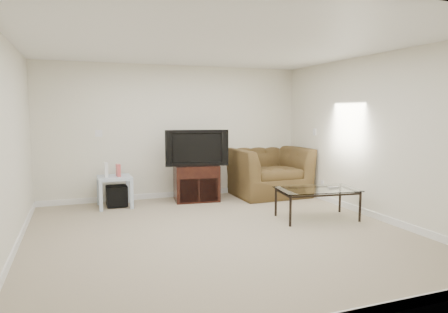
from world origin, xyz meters
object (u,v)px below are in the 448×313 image
object	(u,v)px
tv_stand	(196,183)
television	(196,147)
coffee_table	(317,204)
recliner	(268,163)
side_table	(115,192)
subwoofer	(117,196)

from	to	relation	value
tv_stand	television	size ratio (longest dim) A/B	0.75
television	coffee_table	bearing A→B (deg)	-42.22
recliner	coffee_table	size ratio (longest dim) A/B	1.20
television	side_table	xyz separation A→B (m)	(-1.46, 0.03, -0.72)
tv_stand	subwoofer	distance (m)	1.44
television	recliner	world-z (taller)	television
side_table	recliner	world-z (taller)	recliner
side_table	recliner	xyz separation A→B (m)	(2.92, 0.00, 0.36)
subwoofer	coffee_table	world-z (taller)	coffee_table
side_table	recliner	distance (m)	2.95
side_table	recliner	size ratio (longest dim) A/B	0.39
side_table	recliner	bearing A→B (deg)	0.00
tv_stand	recliner	size ratio (longest dim) A/B	0.55
tv_stand	side_table	world-z (taller)	tv_stand
tv_stand	television	world-z (taller)	television
side_table	subwoofer	size ratio (longest dim) A/B	1.61
television	coffee_table	distance (m)	2.41
television	subwoofer	bearing A→B (deg)	-171.45
subwoofer	coffee_table	distance (m)	3.38
subwoofer	coffee_table	size ratio (longest dim) A/B	0.29
side_table	tv_stand	bearing A→B (deg)	0.00
television	tv_stand	bearing A→B (deg)	94.13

